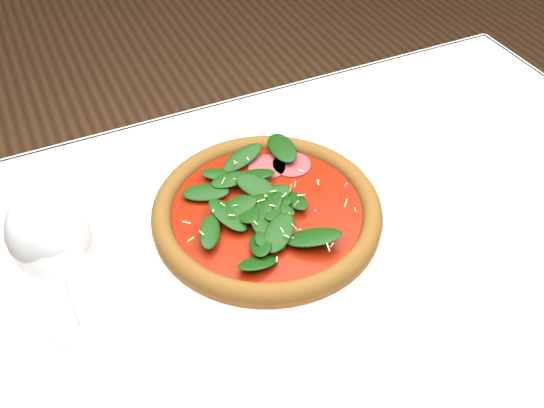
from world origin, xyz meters
name	(u,v)px	position (x,y,z in m)	size (l,w,h in m)	color
dining_table	(326,292)	(0.00, 0.00, 0.65)	(1.21, 0.81, 0.75)	silver
plate	(267,219)	(-0.06, 0.08, 0.76)	(0.39, 0.39, 0.02)	silver
pizza	(267,208)	(-0.06, 0.08, 0.78)	(0.40, 0.40, 0.04)	#9B5725
wine_glass	(50,240)	(-0.35, 0.02, 0.91)	(0.09, 0.09, 0.22)	white
saucer_far	(483,82)	(0.47, 0.24, 0.76)	(0.14, 0.14, 0.01)	silver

